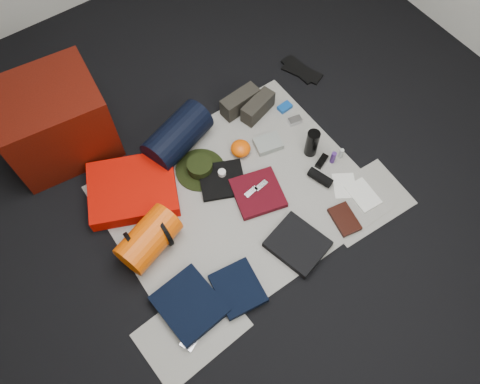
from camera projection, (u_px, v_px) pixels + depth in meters
floor at (237, 198)px, 3.06m from camera, size 4.50×4.50×0.02m
newspaper_mat at (237, 197)px, 3.05m from camera, size 1.60×1.30×0.01m
newspaper_sheet_front_left at (192, 330)px, 2.65m from camera, size 0.61×0.44×0.00m
newspaper_sheet_front_right at (363, 201)px, 3.03m from camera, size 0.60×0.43×0.00m
red_cabinet at (54, 121)px, 3.00m from camera, size 0.70×0.61×0.54m
sleeping_pad at (133, 189)px, 3.01m from camera, size 0.69×0.64×0.10m
stuff_sack at (149, 239)px, 2.78m from camera, size 0.43×0.33×0.22m
sack_strap_left at (134, 248)px, 2.76m from camera, size 0.02×0.22×0.22m
sack_strap_right at (163, 230)px, 2.81m from camera, size 0.02×0.22×0.22m
navy_duffel at (178, 136)px, 3.12m from camera, size 0.52×0.38×0.25m
boonie_brim at (200, 170)px, 3.14m from camera, size 0.44×0.44×0.01m
boonie_crown at (200, 166)px, 3.10m from camera, size 0.17×0.17×0.07m
hiking_boot_left at (240, 102)px, 3.32m from camera, size 0.30×0.13×0.14m
hiking_boot_right at (258, 107)px, 3.31m from camera, size 0.29×0.17×0.14m
flip_flop_left at (299, 69)px, 3.56m from camera, size 0.14×0.31×0.02m
flip_flop_right at (302, 72)px, 3.55m from camera, size 0.22×0.32×0.02m
trousers_navy_a at (189, 305)px, 2.68m from camera, size 0.35×0.39×0.06m
trousers_navy_b at (238, 288)px, 2.73m from camera, size 0.29×0.32×0.05m
trousers_charcoal at (298, 244)px, 2.86m from camera, size 0.36×0.39×0.05m
black_tshirt at (222, 180)px, 3.09m from camera, size 0.38×0.37×0.03m
red_shirt at (258, 193)px, 3.03m from camera, size 0.37×0.37×0.04m
orange_stuff_sack at (241, 148)px, 3.17m from camera, size 0.17×0.17×0.09m
first_aid_pouch at (268, 144)px, 3.21m from camera, size 0.21×0.17×0.04m
water_bottle at (312, 143)px, 3.11m from camera, size 0.10×0.10×0.22m
speaker at (320, 177)px, 3.07m from camera, size 0.11×0.18×0.07m
compact_camera at (295, 121)px, 3.31m from camera, size 0.10×0.07×0.04m
cyan_case at (285, 107)px, 3.37m from camera, size 0.10×0.07×0.03m
toiletry_purple at (333, 157)px, 3.13m from camera, size 0.04×0.04×0.10m
toiletry_clear at (341, 153)px, 3.15m from camera, size 0.04×0.04×0.08m
paperback_book at (344, 219)px, 2.95m from camera, size 0.17×0.23×0.03m
map_booklet at (363, 195)px, 3.04m from camera, size 0.17×0.23×0.01m
map_printout at (345, 186)px, 3.08m from camera, size 0.22×0.24×0.01m
sunglasses at (322, 161)px, 3.16m from camera, size 0.12×0.08×0.03m
key_cluster at (189, 342)px, 2.60m from camera, size 0.10×0.10×0.01m
tape_roll at (222, 173)px, 3.08m from camera, size 0.05×0.05×0.04m
energy_bar_a at (251, 192)px, 3.01m from camera, size 0.10×0.05×0.01m
energy_bar_b at (261, 186)px, 3.03m from camera, size 0.10×0.05×0.01m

